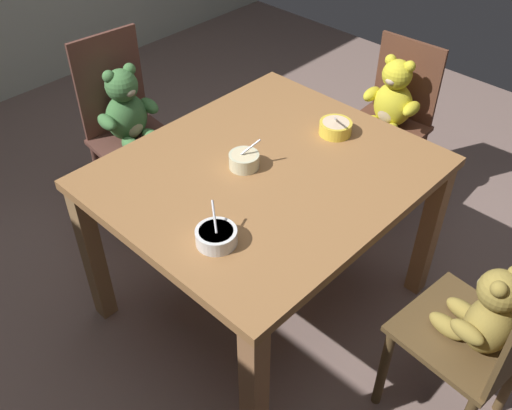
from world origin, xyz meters
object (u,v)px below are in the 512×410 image
object	(u,v)px
teddy_chair_far_center	(128,119)
porridge_bowl_cream_center	(244,160)
porridge_bowl_yellow_near_right	(335,128)
porridge_bowl_white_near_left	(216,236)
teddy_chair_near_right	(391,109)
dining_table	(265,191)
teddy_chair_near_front	(484,326)

from	to	relation	value
teddy_chair_far_center	porridge_bowl_cream_center	bearing A→B (deg)	2.32
porridge_bowl_yellow_near_right	porridge_bowl_white_near_left	bearing A→B (deg)	-171.34
teddy_chair_far_center	teddy_chair_near_right	world-z (taller)	teddy_chair_far_center
teddy_chair_far_center	porridge_bowl_yellow_near_right	world-z (taller)	teddy_chair_far_center
porridge_bowl_cream_center	porridge_bowl_white_near_left	distance (m)	0.42
dining_table	porridge_bowl_cream_center	size ratio (longest dim) A/B	10.12
teddy_chair_near_front	porridge_bowl_white_near_left	world-z (taller)	teddy_chair_near_front
teddy_chair_far_center	porridge_bowl_yellow_near_right	distance (m)	1.03
porridge_bowl_yellow_near_right	porridge_bowl_cream_center	size ratio (longest dim) A/B	1.14
teddy_chair_far_center	teddy_chair_near_right	xyz separation A→B (m)	(0.97, -0.84, -0.02)
teddy_chair_far_center	porridge_bowl_cream_center	size ratio (longest dim) A/B	8.19
porridge_bowl_yellow_near_right	porridge_bowl_cream_center	bearing A→B (deg)	165.70
teddy_chair_near_front	teddy_chair_far_center	bearing A→B (deg)	7.56
teddy_chair_far_center	teddy_chair_near_right	bearing A→B (deg)	54.99
teddy_chair_far_center	porridge_bowl_white_near_left	distance (m)	1.15
porridge_bowl_white_near_left	teddy_chair_far_center	bearing A→B (deg)	69.20
dining_table	porridge_bowl_yellow_near_right	distance (m)	0.40
teddy_chair_near_front	porridge_bowl_yellow_near_right	xyz separation A→B (m)	(0.30, 0.86, 0.23)
teddy_chair_near_right	porridge_bowl_yellow_near_right	xyz separation A→B (m)	(-0.61, -0.10, 0.22)
porridge_bowl_cream_center	porridge_bowl_white_near_left	size ratio (longest dim) A/B	0.86
teddy_chair_far_center	porridge_bowl_white_near_left	bearing A→B (deg)	-15.08
teddy_chair_far_center	teddy_chair_near_front	distance (m)	1.80
teddy_chair_near_right	porridge_bowl_cream_center	distance (m)	1.04
teddy_chair_near_front	porridge_bowl_yellow_near_right	bearing A→B (deg)	-13.83
teddy_chair_far_center	teddy_chair_near_right	distance (m)	1.28
dining_table	teddy_chair_near_front	bearing A→B (deg)	-85.65
teddy_chair_near_right	porridge_bowl_cream_center	world-z (taller)	teddy_chair_near_right
teddy_chair_near_front	porridge_bowl_cream_center	bearing A→B (deg)	12.22
teddy_chair_near_right	teddy_chair_near_front	distance (m)	1.32
teddy_chair_far_center	porridge_bowl_white_near_left	world-z (taller)	teddy_chair_far_center
teddy_chair_far_center	porridge_bowl_yellow_near_right	size ratio (longest dim) A/B	7.16
teddy_chair_far_center	teddy_chair_near_front	xyz separation A→B (m)	(0.06, -1.80, -0.03)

